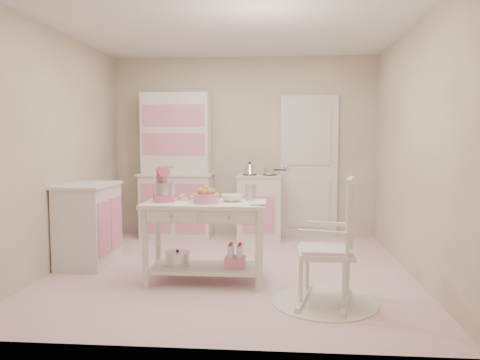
{
  "coord_description": "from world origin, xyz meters",
  "views": [
    {
      "loc": [
        0.51,
        -4.93,
        1.42
      ],
      "look_at": [
        0.1,
        0.1,
        0.98
      ],
      "focal_mm": 35.0,
      "sensor_mm": 36.0,
      "label": 1
    }
  ],
  "objects_px": {
    "hutch": "(176,166)",
    "bread_basket": "(206,198)",
    "work_table": "(205,242)",
    "stove": "(259,207)",
    "rocking_chair": "(325,241)",
    "base_cabinet": "(89,224)",
    "stand_mixer": "(163,184)"
  },
  "relations": [
    {
      "from": "stove",
      "to": "hutch",
      "type": "bearing_deg",
      "value": 177.61
    },
    {
      "from": "work_table",
      "to": "bread_basket",
      "type": "xyz_separation_m",
      "value": [
        0.02,
        -0.05,
        0.45
      ]
    },
    {
      "from": "base_cabinet",
      "to": "stand_mixer",
      "type": "bearing_deg",
      "value": -27.53
    },
    {
      "from": "work_table",
      "to": "stand_mixer",
      "type": "distance_m",
      "value": 0.71
    },
    {
      "from": "stove",
      "to": "stand_mixer",
      "type": "relative_size",
      "value": 2.71
    },
    {
      "from": "rocking_chair",
      "to": "base_cabinet",
      "type": "bearing_deg",
      "value": 170.1
    },
    {
      "from": "hutch",
      "to": "rocking_chair",
      "type": "xyz_separation_m",
      "value": [
        1.87,
        -2.59,
        -0.49
      ]
    },
    {
      "from": "rocking_chair",
      "to": "work_table",
      "type": "xyz_separation_m",
      "value": [
        -1.13,
        0.52,
        -0.15
      ]
    },
    {
      "from": "hutch",
      "to": "stand_mixer",
      "type": "relative_size",
      "value": 6.12
    },
    {
      "from": "hutch",
      "to": "stove",
      "type": "distance_m",
      "value": 1.33
    },
    {
      "from": "rocking_chair",
      "to": "stand_mixer",
      "type": "height_order",
      "value": "stand_mixer"
    },
    {
      "from": "stand_mixer",
      "to": "rocking_chair",
      "type": "bearing_deg",
      "value": -41.34
    },
    {
      "from": "base_cabinet",
      "to": "work_table",
      "type": "xyz_separation_m",
      "value": [
        1.42,
        -0.54,
        -0.06
      ]
    },
    {
      "from": "base_cabinet",
      "to": "bread_basket",
      "type": "distance_m",
      "value": 1.6
    },
    {
      "from": "stand_mixer",
      "to": "bread_basket",
      "type": "xyz_separation_m",
      "value": [
        0.44,
        -0.07,
        -0.12
      ]
    },
    {
      "from": "stand_mixer",
      "to": "bread_basket",
      "type": "relative_size",
      "value": 1.36
    },
    {
      "from": "rocking_chair",
      "to": "work_table",
      "type": "relative_size",
      "value": 0.92
    },
    {
      "from": "rocking_chair",
      "to": "work_table",
      "type": "height_order",
      "value": "rocking_chair"
    },
    {
      "from": "stove",
      "to": "base_cabinet",
      "type": "height_order",
      "value": "same"
    },
    {
      "from": "rocking_chair",
      "to": "work_table",
      "type": "distance_m",
      "value": 1.25
    },
    {
      "from": "base_cabinet",
      "to": "stand_mixer",
      "type": "distance_m",
      "value": 1.24
    },
    {
      "from": "hutch",
      "to": "work_table",
      "type": "relative_size",
      "value": 1.73
    },
    {
      "from": "hutch",
      "to": "bread_basket",
      "type": "height_order",
      "value": "hutch"
    },
    {
      "from": "base_cabinet",
      "to": "stove",
      "type": "bearing_deg",
      "value": 38.14
    },
    {
      "from": "stove",
      "to": "bread_basket",
      "type": "bearing_deg",
      "value": -102.0
    },
    {
      "from": "bread_basket",
      "to": "stove",
      "type": "bearing_deg",
      "value": 78.0
    },
    {
      "from": "hutch",
      "to": "base_cabinet",
      "type": "distance_m",
      "value": 1.77
    },
    {
      "from": "rocking_chair",
      "to": "bread_basket",
      "type": "relative_size",
      "value": 4.4
    },
    {
      "from": "stove",
      "to": "work_table",
      "type": "height_order",
      "value": "stove"
    },
    {
      "from": "rocking_chair",
      "to": "bread_basket",
      "type": "height_order",
      "value": "rocking_chair"
    },
    {
      "from": "stand_mixer",
      "to": "bread_basket",
      "type": "distance_m",
      "value": 0.46
    },
    {
      "from": "rocking_chair",
      "to": "bread_basket",
      "type": "xyz_separation_m",
      "value": [
        -1.11,
        0.47,
        0.3
      ]
    }
  ]
}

